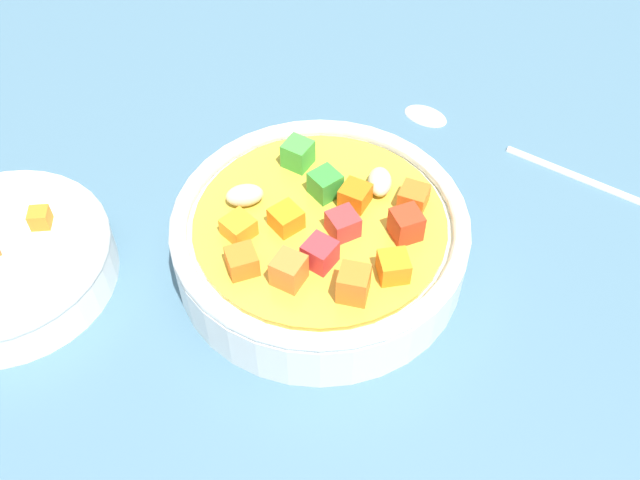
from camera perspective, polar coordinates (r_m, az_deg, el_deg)
ground_plane at (r=50.06cm, az=0.00°, el=-2.44°), size 140.00×140.00×2.00cm
soup_bowl_main at (r=47.22cm, az=0.02°, el=0.23°), size 19.59×19.59×6.33cm
spoon at (r=59.10cm, az=13.37°, el=8.03°), size 23.32×2.43×0.97cm
side_bowl_small at (r=51.33cm, az=-24.08°, el=-1.59°), size 14.45×14.45×4.04cm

